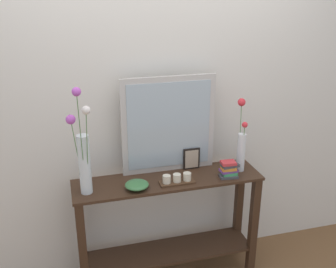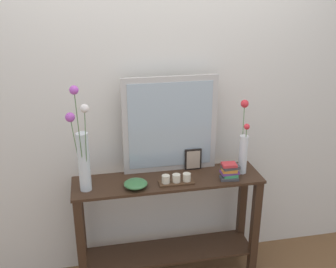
{
  "view_description": "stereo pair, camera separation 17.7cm",
  "coord_description": "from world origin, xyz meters",
  "px_view_note": "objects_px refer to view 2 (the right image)",
  "views": [
    {
      "loc": [
        -0.67,
        -2.41,
        2.15
      ],
      "look_at": [
        0.0,
        0.0,
        1.19
      ],
      "focal_mm": 42.32,
      "sensor_mm": 36.0,
      "label": 1
    },
    {
      "loc": [
        -0.49,
        -2.45,
        2.15
      ],
      "look_at": [
        0.0,
        0.0,
        1.19
      ],
      "focal_mm": 42.32,
      "sensor_mm": 36.0,
      "label": 2
    }
  ],
  "objects_px": {
    "mirror_leaning": "(170,125)",
    "vase_right": "(243,146)",
    "tall_vase_left": "(83,153)",
    "picture_frame_small": "(193,159)",
    "console_table": "(168,219)",
    "book_stack": "(230,171)",
    "candle_tray": "(176,180)",
    "decorative_bowl": "(136,184)"
  },
  "relations": [
    {
      "from": "mirror_leaning",
      "to": "vase_right",
      "type": "xyz_separation_m",
      "value": [
        0.51,
        -0.14,
        -0.15
      ]
    },
    {
      "from": "vase_right",
      "to": "tall_vase_left",
      "type": "bearing_deg",
      "value": -177.26
    },
    {
      "from": "mirror_leaning",
      "to": "tall_vase_left",
      "type": "relative_size",
      "value": 0.94
    },
    {
      "from": "mirror_leaning",
      "to": "picture_frame_small",
      "type": "height_order",
      "value": "mirror_leaning"
    },
    {
      "from": "tall_vase_left",
      "to": "console_table",
      "type": "bearing_deg",
      "value": 5.16
    },
    {
      "from": "console_table",
      "to": "book_stack",
      "type": "xyz_separation_m",
      "value": [
        0.43,
        -0.09,
        0.4
      ]
    },
    {
      "from": "picture_frame_small",
      "to": "vase_right",
      "type": "bearing_deg",
      "value": -17.81
    },
    {
      "from": "console_table",
      "to": "mirror_leaning",
      "type": "distance_m",
      "value": 0.71
    },
    {
      "from": "tall_vase_left",
      "to": "vase_right",
      "type": "height_order",
      "value": "tall_vase_left"
    },
    {
      "from": "tall_vase_left",
      "to": "vase_right",
      "type": "distance_m",
      "value": 1.13
    },
    {
      "from": "vase_right",
      "to": "console_table",
      "type": "bearing_deg",
      "value": -179.78
    },
    {
      "from": "picture_frame_small",
      "to": "book_stack",
      "type": "height_order",
      "value": "picture_frame_small"
    },
    {
      "from": "tall_vase_left",
      "to": "candle_tray",
      "type": "height_order",
      "value": "tall_vase_left"
    },
    {
      "from": "tall_vase_left",
      "to": "mirror_leaning",
      "type": "bearing_deg",
      "value": 17.2
    },
    {
      "from": "mirror_leaning",
      "to": "tall_vase_left",
      "type": "bearing_deg",
      "value": -162.8
    },
    {
      "from": "mirror_leaning",
      "to": "decorative_bowl",
      "type": "xyz_separation_m",
      "value": [
        -0.28,
        -0.22,
        -0.32
      ]
    },
    {
      "from": "mirror_leaning",
      "to": "vase_right",
      "type": "distance_m",
      "value": 0.55
    },
    {
      "from": "vase_right",
      "to": "picture_frame_small",
      "type": "bearing_deg",
      "value": 162.19
    },
    {
      "from": "book_stack",
      "to": "vase_right",
      "type": "bearing_deg",
      "value": 34.73
    },
    {
      "from": "picture_frame_small",
      "to": "tall_vase_left",
      "type": "bearing_deg",
      "value": -168.25
    },
    {
      "from": "console_table",
      "to": "vase_right",
      "type": "xyz_separation_m",
      "value": [
        0.55,
        0.0,
        0.54
      ]
    },
    {
      "from": "console_table",
      "to": "vase_right",
      "type": "distance_m",
      "value": 0.77
    },
    {
      "from": "mirror_leaning",
      "to": "tall_vase_left",
      "type": "distance_m",
      "value": 0.65
    },
    {
      "from": "console_table",
      "to": "candle_tray",
      "type": "relative_size",
      "value": 5.5
    },
    {
      "from": "mirror_leaning",
      "to": "decorative_bowl",
      "type": "height_order",
      "value": "mirror_leaning"
    },
    {
      "from": "candle_tray",
      "to": "vase_right",
      "type": "bearing_deg",
      "value": 8.56
    },
    {
      "from": "mirror_leaning",
      "to": "book_stack",
      "type": "distance_m",
      "value": 0.53
    },
    {
      "from": "book_stack",
      "to": "console_table",
      "type": "bearing_deg",
      "value": 168.61
    },
    {
      "from": "book_stack",
      "to": "mirror_leaning",
      "type": "bearing_deg",
      "value": 149.39
    },
    {
      "from": "tall_vase_left",
      "to": "picture_frame_small",
      "type": "bearing_deg",
      "value": 11.75
    },
    {
      "from": "console_table",
      "to": "tall_vase_left",
      "type": "relative_size",
      "value": 1.79
    },
    {
      "from": "decorative_bowl",
      "to": "mirror_leaning",
      "type": "bearing_deg",
      "value": 37.79
    },
    {
      "from": "candle_tray",
      "to": "picture_frame_small",
      "type": "relative_size",
      "value": 1.5
    },
    {
      "from": "book_stack",
      "to": "decorative_bowl",
      "type": "bearing_deg",
      "value": 179.62
    },
    {
      "from": "book_stack",
      "to": "candle_tray",
      "type": "bearing_deg",
      "value": 178.31
    },
    {
      "from": "vase_right",
      "to": "picture_frame_small",
      "type": "xyz_separation_m",
      "value": [
        -0.34,
        0.11,
        -0.12
      ]
    },
    {
      "from": "candle_tray",
      "to": "decorative_bowl",
      "type": "relative_size",
      "value": 1.52
    },
    {
      "from": "vase_right",
      "to": "decorative_bowl",
      "type": "relative_size",
      "value": 3.27
    },
    {
      "from": "vase_right",
      "to": "picture_frame_small",
      "type": "height_order",
      "value": "vase_right"
    },
    {
      "from": "vase_right",
      "to": "book_stack",
      "type": "relative_size",
      "value": 3.73
    },
    {
      "from": "vase_right",
      "to": "mirror_leaning",
      "type": "bearing_deg",
      "value": 164.85
    },
    {
      "from": "vase_right",
      "to": "book_stack",
      "type": "height_order",
      "value": "vase_right"
    }
  ]
}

